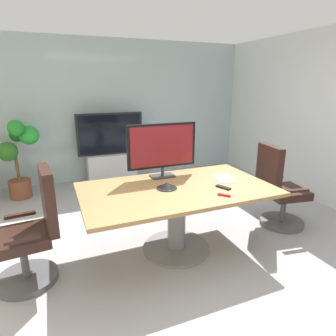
{
  "coord_description": "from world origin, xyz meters",
  "views": [
    {
      "loc": [
        -1.26,
        -2.35,
        1.82
      ],
      "look_at": [
        -0.07,
        0.54,
        0.89
      ],
      "focal_mm": 30.72,
      "sensor_mm": 36.0,
      "label": 1
    }
  ],
  "objects_px": {
    "office_chair_left": "(32,236)",
    "wall_display_unit": "(112,159)",
    "office_chair_right": "(279,193)",
    "potted_plant": "(17,154)",
    "conference_phone": "(167,186)",
    "tv_monitor": "(162,147)",
    "conference_table": "(177,203)",
    "remote_control": "(223,187)"
  },
  "relations": [
    {
      "from": "potted_plant",
      "to": "conference_phone",
      "type": "height_order",
      "value": "potted_plant"
    },
    {
      "from": "potted_plant",
      "to": "wall_display_unit",
      "type": "bearing_deg",
      "value": 7.72
    },
    {
      "from": "office_chair_right",
      "to": "wall_display_unit",
      "type": "relative_size",
      "value": 0.83
    },
    {
      "from": "conference_table",
      "to": "wall_display_unit",
      "type": "height_order",
      "value": "wall_display_unit"
    },
    {
      "from": "office_chair_left",
      "to": "wall_display_unit",
      "type": "height_order",
      "value": "wall_display_unit"
    },
    {
      "from": "office_chair_right",
      "to": "potted_plant",
      "type": "relative_size",
      "value": 0.85
    },
    {
      "from": "conference_table",
      "to": "remote_control",
      "type": "xyz_separation_m",
      "value": [
        0.45,
        -0.2,
        0.19
      ]
    },
    {
      "from": "office_chair_right",
      "to": "remote_control",
      "type": "height_order",
      "value": "office_chair_right"
    },
    {
      "from": "office_chair_left",
      "to": "wall_display_unit",
      "type": "relative_size",
      "value": 0.83
    },
    {
      "from": "office_chair_right",
      "to": "conference_phone",
      "type": "relative_size",
      "value": 4.95
    },
    {
      "from": "office_chair_right",
      "to": "remote_control",
      "type": "distance_m",
      "value": 1.07
    },
    {
      "from": "office_chair_left",
      "to": "remote_control",
      "type": "relative_size",
      "value": 6.41
    },
    {
      "from": "tv_monitor",
      "to": "wall_display_unit",
      "type": "distance_m",
      "value": 2.29
    },
    {
      "from": "office_chair_left",
      "to": "tv_monitor",
      "type": "bearing_deg",
      "value": 98.77
    },
    {
      "from": "office_chair_left",
      "to": "office_chair_right",
      "type": "distance_m",
      "value": 2.9
    },
    {
      "from": "office_chair_left",
      "to": "potted_plant",
      "type": "bearing_deg",
      "value": -179.53
    },
    {
      "from": "office_chair_right",
      "to": "remote_control",
      "type": "relative_size",
      "value": 6.41
    },
    {
      "from": "conference_table",
      "to": "potted_plant",
      "type": "relative_size",
      "value": 1.57
    },
    {
      "from": "tv_monitor",
      "to": "conference_phone",
      "type": "bearing_deg",
      "value": -104.46
    },
    {
      "from": "office_chair_left",
      "to": "conference_table",
      "type": "bearing_deg",
      "value": 82.7
    },
    {
      "from": "conference_table",
      "to": "office_chair_left",
      "type": "relative_size",
      "value": 1.86
    },
    {
      "from": "conference_table",
      "to": "wall_display_unit",
      "type": "relative_size",
      "value": 1.55
    },
    {
      "from": "conference_table",
      "to": "potted_plant",
      "type": "distance_m",
      "value": 2.95
    },
    {
      "from": "conference_table",
      "to": "office_chair_left",
      "type": "bearing_deg",
      "value": 178.73
    },
    {
      "from": "office_chair_left",
      "to": "wall_display_unit",
      "type": "xyz_separation_m",
      "value": [
        1.26,
        2.56,
        -0.01
      ]
    },
    {
      "from": "wall_display_unit",
      "to": "potted_plant",
      "type": "bearing_deg",
      "value": -172.28
    },
    {
      "from": "wall_display_unit",
      "to": "remote_control",
      "type": "xyz_separation_m",
      "value": [
        0.64,
        -2.8,
        0.31
      ]
    },
    {
      "from": "wall_display_unit",
      "to": "tv_monitor",
      "type": "bearing_deg",
      "value": -85.27
    },
    {
      "from": "office_chair_left",
      "to": "conference_phone",
      "type": "distance_m",
      "value": 1.38
    },
    {
      "from": "potted_plant",
      "to": "remote_control",
      "type": "bearing_deg",
      "value": -50.07
    },
    {
      "from": "wall_display_unit",
      "to": "potted_plant",
      "type": "relative_size",
      "value": 1.02
    },
    {
      "from": "potted_plant",
      "to": "conference_phone",
      "type": "xyz_separation_m",
      "value": [
        1.61,
        -2.37,
        0.03
      ]
    },
    {
      "from": "potted_plant",
      "to": "remote_control",
      "type": "height_order",
      "value": "potted_plant"
    },
    {
      "from": "remote_control",
      "to": "conference_phone",
      "type": "bearing_deg",
      "value": 136.32
    },
    {
      "from": "office_chair_right",
      "to": "potted_plant",
      "type": "height_order",
      "value": "potted_plant"
    },
    {
      "from": "wall_display_unit",
      "to": "office_chair_right",
      "type": "bearing_deg",
      "value": -57.52
    },
    {
      "from": "conference_table",
      "to": "remote_control",
      "type": "distance_m",
      "value": 0.53
    },
    {
      "from": "tv_monitor",
      "to": "conference_phone",
      "type": "xyz_separation_m",
      "value": [
        -0.1,
        -0.4,
        -0.33
      ]
    },
    {
      "from": "conference_table",
      "to": "remote_control",
      "type": "relative_size",
      "value": 11.94
    },
    {
      "from": "remote_control",
      "to": "wall_display_unit",
      "type": "bearing_deg",
      "value": 80.71
    },
    {
      "from": "tv_monitor",
      "to": "office_chair_left",
      "type": "bearing_deg",
      "value": -165.2
    },
    {
      "from": "conference_phone",
      "to": "remote_control",
      "type": "relative_size",
      "value": 1.29
    }
  ]
}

